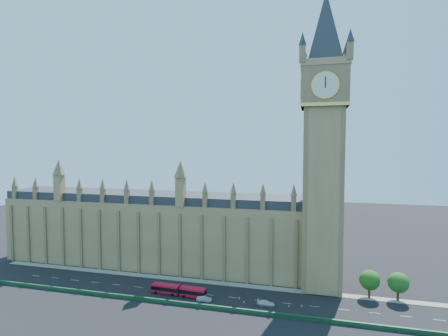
% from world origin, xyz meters
% --- Properties ---
extents(ground, '(400.00, 400.00, 0.00)m').
position_xyz_m(ground, '(0.00, 0.00, 0.00)').
color(ground, black).
rests_on(ground, ground).
extents(palace_westminster, '(120.00, 20.00, 28.00)m').
position_xyz_m(palace_westminster, '(-25.00, 22.00, 13.86)').
color(palace_westminster, '#9A7A4A').
rests_on(palace_westminster, ground).
extents(elizabeth_tower, '(20.59, 20.59, 105.00)m').
position_xyz_m(elizabeth_tower, '(38.00, 13.99, 54.56)').
color(elizabeth_tower, '#9A7A4A').
rests_on(elizabeth_tower, ground).
extents(bridge_parapet, '(160.00, 0.60, 1.20)m').
position_xyz_m(bridge_parapet, '(0.00, -9.00, 0.60)').
color(bridge_parapet, '#1E4C2D').
rests_on(bridge_parapet, ground).
extents(kerb_north, '(160.00, 3.00, 0.16)m').
position_xyz_m(kerb_north, '(0.00, 9.50, 0.08)').
color(kerb_north, gray).
rests_on(kerb_north, ground).
extents(tree_east_near, '(6.00, 6.00, 8.50)m').
position_xyz_m(tree_east_near, '(52.22, 10.08, 5.64)').
color(tree_east_near, '#382619').
rests_on(tree_east_near, ground).
extents(tree_east_far, '(6.00, 6.00, 8.50)m').
position_xyz_m(tree_east_far, '(60.22, 10.08, 5.64)').
color(tree_east_far, '#382619').
rests_on(tree_east_far, ground).
extents(red_bus, '(17.67, 3.54, 2.99)m').
position_xyz_m(red_bus, '(-4.82, -2.77, 1.57)').
color(red_bus, red).
rests_on(red_bus, ground).
extents(car_grey, '(3.93, 1.71, 1.32)m').
position_xyz_m(car_grey, '(0.34, -3.00, 0.66)').
color(car_grey, '#42464A').
rests_on(car_grey, ground).
extents(car_silver, '(4.52, 1.91, 1.45)m').
position_xyz_m(car_silver, '(4.09, -4.65, 0.73)').
color(car_silver, '#B4B7BC').
rests_on(car_silver, ground).
extents(car_white, '(5.06, 2.17, 1.45)m').
position_xyz_m(car_white, '(22.30, -2.99, 0.73)').
color(car_white, silver).
rests_on(car_white, ground).
extents(cone_a, '(0.46, 0.46, 0.67)m').
position_xyz_m(cone_a, '(14.00, -0.69, 0.33)').
color(cone_a, black).
rests_on(cone_a, ground).
extents(cone_b, '(0.60, 0.60, 0.76)m').
position_xyz_m(cone_b, '(32.36, -1.33, 0.37)').
color(cone_b, black).
rests_on(cone_b, ground).
extents(cone_c, '(0.45, 0.45, 0.65)m').
position_xyz_m(cone_c, '(28.88, -2.52, 0.32)').
color(cone_c, black).
rests_on(cone_c, ground).
extents(cone_d, '(0.43, 0.43, 0.66)m').
position_xyz_m(cone_d, '(15.78, -3.01, 0.32)').
color(cone_d, black).
rests_on(cone_d, ground).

